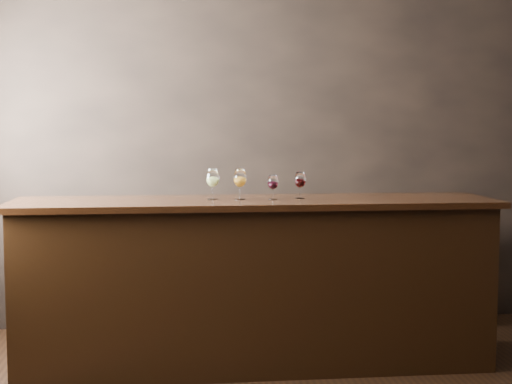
{
  "coord_description": "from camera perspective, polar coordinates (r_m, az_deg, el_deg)",
  "views": [
    {
      "loc": [
        -0.69,
        -3.59,
        1.62
      ],
      "look_at": [
        -0.16,
        1.17,
        1.19
      ],
      "focal_mm": 50.0,
      "sensor_mm": 36.0,
      "label": 1
    }
  ],
  "objects": [
    {
      "name": "bar_counter",
      "position": [
        4.9,
        -0.07,
        -7.51
      ],
      "size": [
        3.15,
        0.69,
        1.1
      ],
      "primitive_type": "cube",
      "rotation": [
        0.0,
        0.0,
        -0.0
      ],
      "color": "black",
      "rests_on": "ground"
    },
    {
      "name": "back_bar_shelf",
      "position": [
        5.78,
        0.74,
        -6.49
      ],
      "size": [
        2.55,
        0.4,
        0.92
      ],
      "primitive_type": "cube",
      "color": "black",
      "rests_on": "ground"
    },
    {
      "name": "glass_amber",
      "position": [
        4.79,
        -1.29,
        1.08
      ],
      "size": [
        0.09,
        0.09,
        0.21
      ],
      "color": "white",
      "rests_on": "bar_top"
    },
    {
      "name": "glass_white",
      "position": [
        4.8,
        -3.49,
        1.08
      ],
      "size": [
        0.09,
        0.09,
        0.21
      ],
      "color": "white",
      "rests_on": "bar_top"
    },
    {
      "name": "glass_red_a",
      "position": [
        4.79,
        1.36,
        0.76
      ],
      "size": [
        0.07,
        0.07,
        0.17
      ],
      "color": "white",
      "rests_on": "bar_top"
    },
    {
      "name": "glass_red_b",
      "position": [
        4.87,
        3.56,
        0.95
      ],
      "size": [
        0.08,
        0.08,
        0.19
      ],
      "color": "white",
      "rests_on": "bar_top"
    },
    {
      "name": "room_shell",
      "position": [
        3.73,
        0.66,
        8.01
      ],
      "size": [
        5.02,
        4.52,
        2.81
      ],
      "color": "black",
      "rests_on": "ground"
    },
    {
      "name": "bar_top",
      "position": [
        4.81,
        -0.07,
        -0.84
      ],
      "size": [
        3.25,
        0.76,
        0.04
      ],
      "primitive_type": "cube",
      "rotation": [
        0.0,
        0.0,
        -0.0
      ],
      "color": "black",
      "rests_on": "bar_counter"
    }
  ]
}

